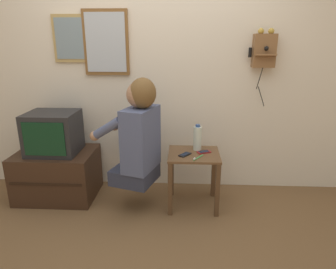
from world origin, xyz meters
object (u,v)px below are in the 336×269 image
Objects in this scene: person at (138,134)px; wall_mirror at (106,43)px; wall_phone_antique at (264,50)px; framed_picture at (72,39)px; television at (53,133)px; water_bottle at (197,138)px; cell_phone_spare at (204,152)px; cell_phone_held at (185,155)px; toothbrush at (197,158)px.

wall_mirror is (-0.37, 0.52, 0.77)m from person.
framed_picture is (-1.86, 0.04, 0.11)m from wall_phone_antique.
water_bottle is (1.39, -0.01, -0.03)m from television.
wall_phone_antique is 1.62× the size of framed_picture.
television is at bearing -117.41° from cell_phone_spare.
framed_picture reaches higher than cell_phone_held.
television is at bearing -146.76° from wall_mirror.
wall_phone_antique is at bearing 25.01° from water_bottle.
cell_phone_spare is at bearing -3.28° from television.
television is 1.04× the size of framed_picture.
person is at bearing -54.31° from wall_mirror.
wall_phone_antique reaches higher than toothbrush.
television is at bearing 94.76° from person.
cell_phone_spare is (1.46, -0.08, -0.14)m from television.
toothbrush reaches higher than cell_phone_held.
framed_picture reaches higher than television.
cell_phone_spare is 0.16m from toothbrush.
wall_phone_antique is 5.32× the size of cell_phone_spare.
wall_mirror is at bearing -0.54° from framed_picture.
water_bottle is at bearing 90.09° from cell_phone_held.
framed_picture is at bearing 71.41° from person.
wall_phone_antique is 1.12m from cell_phone_spare.
framed_picture reaches higher than water_bottle.
cell_phone_spare is 0.15m from water_bottle.
wall_mirror reaches higher than wall_phone_antique.
person is 1.00m from wall_mirror.
wall_mirror reaches higher than framed_picture.
wall_phone_antique reaches higher than cell_phone_spare.
cell_phone_spare is (0.59, 0.12, -0.20)m from person.
cell_phone_held is 0.22m from water_bottle.
wall_mirror is 1.34m from cell_phone_held.
wall_phone_antique reaches higher than cell_phone_held.
framed_picture reaches higher than toothbrush.
cell_phone_spare is at bearing -17.36° from framed_picture.
cell_phone_held is at bearing -23.18° from framed_picture.
framed_picture is at bearing -131.49° from cell_phone_spare.
person is at bearing -13.08° from television.
toothbrush is at bearing 4.33° from cell_phone_held.
wall_phone_antique is 5.45× the size of cell_phone_held.
cell_phone_held is (1.12, -0.48, -1.01)m from framed_picture.
cell_phone_spare is 1.01× the size of toothbrush.
toothbrush is (-0.01, -0.22, -0.11)m from water_bottle.
television is 0.94m from framed_picture.
framed_picture is (-0.71, 0.52, 0.81)m from person.
toothbrush is at bearing -140.62° from wall_phone_antique.
wall_phone_antique is 1.18× the size of wall_mirror.
toothbrush is at bearing -31.57° from wall_mirror.
person is at bearing -157.33° from wall_phone_antique.
water_bottle is (0.91, -0.33, -0.86)m from wall_mirror.
wall_mirror is 4.62× the size of cell_phone_held.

